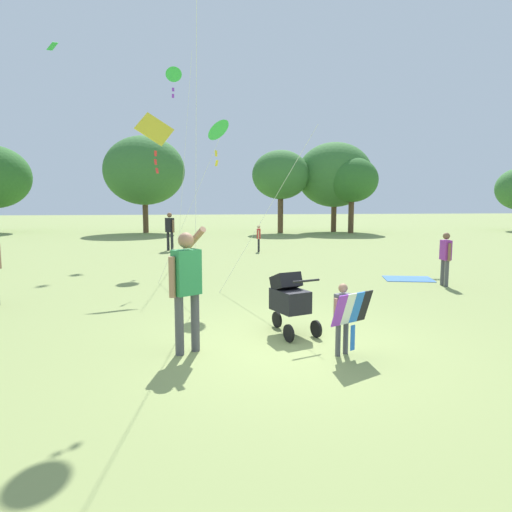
{
  "coord_description": "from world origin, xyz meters",
  "views": [
    {
      "loc": [
        -1.3,
        -6.71,
        2.22
      ],
      "look_at": [
        -0.41,
        0.68,
        1.3
      ],
      "focal_mm": 32.44,
      "sensor_mm": 36.0,
      "label": 1
    }
  ],
  "objects_px": {
    "person_adult_flyer": "(186,281)",
    "person_couple_left": "(170,228)",
    "stroller": "(289,297)",
    "person_back_turned": "(445,255)",
    "kite_orange_delta": "(219,132)",
    "picnic_blanket": "(408,279)",
    "kite_green_novelty": "(174,77)",
    "person_red_shirt": "(259,236)",
    "child_with_butterfly_kite": "(344,312)",
    "kite_blue_high": "(156,134)"
  },
  "relations": [
    {
      "from": "person_adult_flyer",
      "to": "person_couple_left",
      "type": "distance_m",
      "value": 13.64
    },
    {
      "from": "stroller",
      "to": "person_couple_left",
      "type": "relative_size",
      "value": 0.68
    },
    {
      "from": "person_couple_left",
      "to": "person_back_turned",
      "type": "distance_m",
      "value": 11.83
    },
    {
      "from": "person_adult_flyer",
      "to": "person_couple_left",
      "type": "relative_size",
      "value": 1.12
    },
    {
      "from": "kite_orange_delta",
      "to": "picnic_blanket",
      "type": "distance_m",
      "value": 6.59
    },
    {
      "from": "kite_green_novelty",
      "to": "person_couple_left",
      "type": "height_order",
      "value": "kite_green_novelty"
    },
    {
      "from": "stroller",
      "to": "person_red_shirt",
      "type": "distance_m",
      "value": 12.02
    },
    {
      "from": "person_adult_flyer",
      "to": "person_couple_left",
      "type": "bearing_deg",
      "value": 94.68
    },
    {
      "from": "child_with_butterfly_kite",
      "to": "person_back_turned",
      "type": "distance_m",
      "value": 6.42
    },
    {
      "from": "picnic_blanket",
      "to": "kite_green_novelty",
      "type": "bearing_deg",
      "value": 141.7
    },
    {
      "from": "person_couple_left",
      "to": "person_back_turned",
      "type": "height_order",
      "value": "person_couple_left"
    },
    {
      "from": "picnic_blanket",
      "to": "person_couple_left",
      "type": "bearing_deg",
      "value": 131.14
    },
    {
      "from": "kite_blue_high",
      "to": "picnic_blanket",
      "type": "relative_size",
      "value": 3.44
    },
    {
      "from": "child_with_butterfly_kite",
      "to": "kite_orange_delta",
      "type": "relative_size",
      "value": 0.26
    },
    {
      "from": "stroller",
      "to": "person_back_turned",
      "type": "xyz_separation_m",
      "value": [
        4.76,
        3.69,
        0.2
      ]
    },
    {
      "from": "kite_blue_high",
      "to": "picnic_blanket",
      "type": "height_order",
      "value": "kite_blue_high"
    },
    {
      "from": "child_with_butterfly_kite",
      "to": "picnic_blanket",
      "type": "distance_m",
      "value": 7.01
    },
    {
      "from": "person_adult_flyer",
      "to": "person_couple_left",
      "type": "xyz_separation_m",
      "value": [
        -1.11,
        13.59,
        -0.09
      ]
    },
    {
      "from": "child_with_butterfly_kite",
      "to": "person_couple_left",
      "type": "height_order",
      "value": "person_couple_left"
    },
    {
      "from": "person_adult_flyer",
      "to": "person_red_shirt",
      "type": "relative_size",
      "value": 1.63
    },
    {
      "from": "person_red_shirt",
      "to": "picnic_blanket",
      "type": "distance_m",
      "value": 7.98
    },
    {
      "from": "kite_green_novelty",
      "to": "child_with_butterfly_kite",
      "type": "bearing_deg",
      "value": -75.5
    },
    {
      "from": "person_couple_left",
      "to": "person_back_turned",
      "type": "xyz_separation_m",
      "value": [
        7.53,
        -9.12,
        -0.16
      ]
    },
    {
      "from": "person_red_shirt",
      "to": "person_back_turned",
      "type": "relative_size",
      "value": 0.82
    },
    {
      "from": "kite_orange_delta",
      "to": "picnic_blanket",
      "type": "xyz_separation_m",
      "value": [
        5.28,
        1.24,
        -3.74
      ]
    },
    {
      "from": "person_red_shirt",
      "to": "picnic_blanket",
      "type": "relative_size",
      "value": 0.87
    },
    {
      "from": "child_with_butterfly_kite",
      "to": "kite_green_novelty",
      "type": "xyz_separation_m",
      "value": [
        -2.87,
        11.12,
        5.89
      ]
    },
    {
      "from": "child_with_butterfly_kite",
      "to": "person_back_turned",
      "type": "bearing_deg",
      "value": 49.18
    },
    {
      "from": "child_with_butterfly_kite",
      "to": "stroller",
      "type": "xyz_separation_m",
      "value": [
        -0.57,
        1.17,
        -0.02
      ]
    },
    {
      "from": "stroller",
      "to": "picnic_blanket",
      "type": "distance_m",
      "value": 6.42
    },
    {
      "from": "person_adult_flyer",
      "to": "person_red_shirt",
      "type": "height_order",
      "value": "person_adult_flyer"
    },
    {
      "from": "kite_orange_delta",
      "to": "stroller",
      "type": "bearing_deg",
      "value": -74.14
    },
    {
      "from": "picnic_blanket",
      "to": "person_red_shirt",
      "type": "bearing_deg",
      "value": 114.49
    },
    {
      "from": "person_couple_left",
      "to": "kite_orange_delta",
      "type": "bearing_deg",
      "value": -79.23
    },
    {
      "from": "person_couple_left",
      "to": "kite_green_novelty",
      "type": "bearing_deg",
      "value": -80.94
    },
    {
      "from": "person_red_shirt",
      "to": "person_back_turned",
      "type": "bearing_deg",
      "value": -65.53
    },
    {
      "from": "kite_blue_high",
      "to": "person_red_shirt",
      "type": "height_order",
      "value": "kite_blue_high"
    },
    {
      "from": "person_couple_left",
      "to": "picnic_blanket",
      "type": "distance_m",
      "value": 10.76
    },
    {
      "from": "person_adult_flyer",
      "to": "picnic_blanket",
      "type": "xyz_separation_m",
      "value": [
        5.94,
        5.52,
        -1.05
      ]
    },
    {
      "from": "child_with_butterfly_kite",
      "to": "person_adult_flyer",
      "type": "bearing_deg",
      "value": 170.07
    },
    {
      "from": "kite_blue_high",
      "to": "person_couple_left",
      "type": "distance_m",
      "value": 8.38
    },
    {
      "from": "person_couple_left",
      "to": "person_back_turned",
      "type": "bearing_deg",
      "value": -50.48
    },
    {
      "from": "stroller",
      "to": "kite_orange_delta",
      "type": "relative_size",
      "value": 0.28
    },
    {
      "from": "kite_orange_delta",
      "to": "picnic_blanket",
      "type": "height_order",
      "value": "kite_orange_delta"
    },
    {
      "from": "child_with_butterfly_kite",
      "to": "picnic_blanket",
      "type": "relative_size",
      "value": 0.8
    },
    {
      "from": "kite_orange_delta",
      "to": "kite_blue_high",
      "type": "height_order",
      "value": "kite_blue_high"
    },
    {
      "from": "person_red_shirt",
      "to": "person_couple_left",
      "type": "distance_m",
      "value": 3.86
    },
    {
      "from": "kite_green_novelty",
      "to": "person_couple_left",
      "type": "xyz_separation_m",
      "value": [
        -0.46,
        2.86,
        -5.55
      ]
    },
    {
      "from": "person_adult_flyer",
      "to": "kite_blue_high",
      "type": "distance_m",
      "value": 6.45
    },
    {
      "from": "person_adult_flyer",
      "to": "person_red_shirt",
      "type": "bearing_deg",
      "value": 78.3
    }
  ]
}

